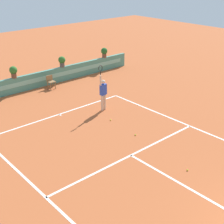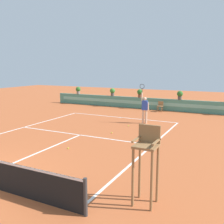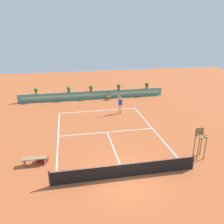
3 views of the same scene
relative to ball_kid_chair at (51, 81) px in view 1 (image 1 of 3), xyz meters
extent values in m
plane|color=#B2562D|center=(-1.84, -9.66, -0.48)|extent=(60.00, 60.00, 0.00)
cube|color=white|center=(-1.84, -3.77, -0.47)|extent=(8.22, 0.10, 0.01)
cube|color=white|center=(-1.84, -9.26, -0.47)|extent=(8.22, 0.10, 0.01)
cube|color=white|center=(-1.84, -12.46, -0.47)|extent=(0.10, 6.40, 0.01)
cube|color=white|center=(-5.95, -9.71, -0.47)|extent=(0.10, 11.89, 0.01)
cube|color=white|center=(2.27, -9.71, -0.47)|extent=(0.10, 11.89, 0.01)
cube|color=white|center=(-1.84, -3.87, -0.47)|extent=(0.10, 0.20, 0.01)
cube|color=#4C8E7A|center=(-1.84, 0.73, 0.02)|extent=(18.00, 0.20, 1.00)
cube|color=#7ABCA8|center=(-1.84, 0.63, 0.07)|extent=(17.10, 0.01, 0.28)
cylinder|color=olive|center=(-0.18, -0.24, -0.25)|extent=(0.05, 0.05, 0.45)
cylinder|color=olive|center=(0.18, -0.24, -0.25)|extent=(0.05, 0.05, 0.45)
cylinder|color=olive|center=(-0.18, 0.11, -0.25)|extent=(0.05, 0.05, 0.45)
cylinder|color=olive|center=(0.18, 0.11, -0.25)|extent=(0.05, 0.05, 0.45)
cube|color=olive|center=(0.00, -0.07, -0.01)|extent=(0.44, 0.44, 0.04)
cube|color=olive|center=(0.00, 0.13, 0.19)|extent=(0.44, 0.04, 0.36)
cylinder|color=beige|center=(0.43, -4.87, -0.03)|extent=(0.14, 0.14, 0.90)
cylinder|color=beige|center=(0.24, -4.90, -0.03)|extent=(0.14, 0.14, 0.90)
cube|color=#2D4CB7|center=(0.33, -4.89, 0.72)|extent=(0.39, 0.27, 0.60)
sphere|color=beige|center=(0.33, -4.89, 1.15)|extent=(0.22, 0.22, 0.22)
cylinder|color=beige|center=(0.14, -4.92, 1.27)|extent=(0.09, 0.09, 0.55)
cylinder|color=black|center=(0.14, -4.92, 1.69)|extent=(0.04, 0.04, 0.24)
torus|color=#262626|center=(0.14, -4.92, 1.95)|extent=(0.31, 0.08, 0.31)
cylinder|color=beige|center=(0.55, -4.85, 0.67)|extent=(0.09, 0.09, 0.50)
sphere|color=#CCE033|center=(-0.27, -6.17, -0.44)|extent=(0.07, 0.07, 0.07)
sphere|color=#CCE033|center=(-0.97, -11.52, -0.44)|extent=(0.07, 0.07, 0.07)
sphere|color=#CCE033|center=(-0.45, -8.15, -0.44)|extent=(0.07, 0.07, 0.07)
cylinder|color=#514C47|center=(1.42, 0.73, 0.66)|extent=(0.32, 0.32, 0.28)
sphere|color=#2D6B28|center=(1.42, 0.73, 1.01)|extent=(0.48, 0.48, 0.48)
cylinder|color=brown|center=(-2.09, 0.73, 0.66)|extent=(0.32, 0.32, 0.28)
sphere|color=#2D6B28|center=(-2.09, 0.73, 1.01)|extent=(0.48, 0.48, 0.48)
cylinder|color=brown|center=(5.16, 0.73, 0.66)|extent=(0.32, 0.32, 0.28)
sphere|color=#235B23|center=(5.16, 0.73, 1.01)|extent=(0.48, 0.48, 0.48)
camera|label=1|loc=(-10.15, -17.45, 6.82)|focal=51.88mm
camera|label=2|loc=(5.75, -20.57, 3.17)|focal=40.96mm
camera|label=3|loc=(-4.87, -26.97, 8.08)|focal=36.97mm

